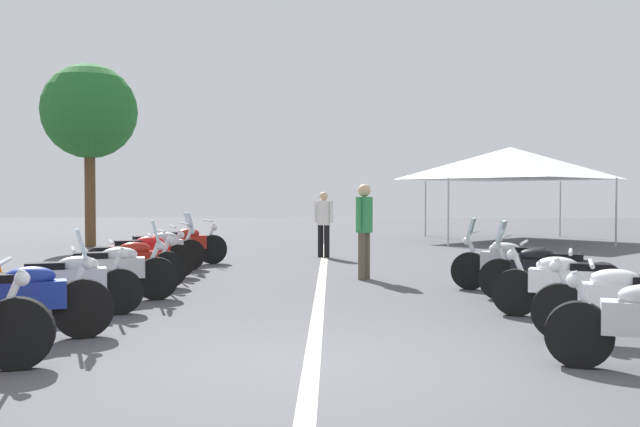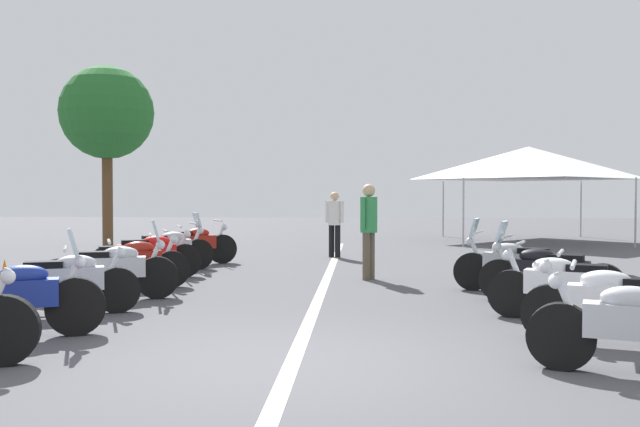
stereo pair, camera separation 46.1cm
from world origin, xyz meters
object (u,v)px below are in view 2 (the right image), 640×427
(motorcycle_left_row_5, at_px, (148,254))
(motorcycle_right_row_3, at_px, (548,272))
(motorcycle_left_row_7, at_px, (191,244))
(bystander_1, at_px, (369,223))
(motorcycle_left_row_3, at_px, (111,269))
(traffic_cone_0, at_px, (5,280))
(motorcycle_left_row_4, at_px, (129,262))
(event_tent, at_px, (529,163))
(motorcycle_left_row_1, at_px, (9,297))
(motorcycle_right_row_2, at_px, (566,286))
(bystander_2, at_px, (335,219))
(roadside_tree_1, at_px, (107,114))
(motorcycle_left_row_2, at_px, (64,282))
(motorcycle_right_row_1, at_px, (622,304))
(motorcycle_right_row_4, at_px, (517,264))
(motorcycle_left_row_6, at_px, (167,248))

(motorcycle_left_row_5, relative_size, motorcycle_right_row_3, 1.01)
(motorcycle_left_row_7, height_order, bystander_1, bystander_1)
(motorcycle_left_row_3, xyz_separation_m, bystander_1, (2.73, -3.91, 0.59))
(traffic_cone_0, bearing_deg, motorcycle_left_row_7, -17.19)
(motorcycle_left_row_4, relative_size, traffic_cone_0, 3.20)
(motorcycle_left_row_5, bearing_deg, event_tent, 25.27)
(motorcycle_left_row_1, height_order, motorcycle_right_row_2, motorcycle_left_row_1)
(motorcycle_left_row_4, xyz_separation_m, bystander_2, (6.01, -3.23, 0.51))
(motorcycle_left_row_4, distance_m, roadside_tree_1, 10.80)
(motorcycle_left_row_3, relative_size, motorcycle_right_row_2, 1.06)
(motorcycle_left_row_7, relative_size, motorcycle_right_row_3, 1.01)
(motorcycle_left_row_2, relative_size, motorcycle_left_row_4, 0.97)
(motorcycle_left_row_7, bearing_deg, motorcycle_right_row_1, -79.22)
(motorcycle_right_row_3, bearing_deg, motorcycle_left_row_2, 34.92)
(motorcycle_left_row_1, bearing_deg, roadside_tree_1, 83.80)
(roadside_tree_1, bearing_deg, motorcycle_left_row_7, -143.71)
(motorcycle_left_row_3, distance_m, motorcycle_left_row_7, 5.16)
(motorcycle_right_row_3, xyz_separation_m, bystander_1, (2.70, 2.57, 0.59))
(motorcycle_left_row_1, height_order, event_tent, event_tent)
(motorcycle_left_row_1, xyz_separation_m, bystander_1, (5.53, -4.01, 0.58))
(motorcycle_right_row_4, height_order, bystander_1, bystander_1)
(motorcycle_left_row_4, height_order, motorcycle_right_row_1, motorcycle_left_row_4)
(motorcycle_right_row_3, xyz_separation_m, event_tent, (13.35, -2.92, 2.18))
(motorcycle_right_row_1, height_order, motorcycle_right_row_3, motorcycle_right_row_3)
(motorcycle_right_row_3, bearing_deg, motorcycle_right_row_1, 113.91)
(motorcycle_left_row_2, xyz_separation_m, traffic_cone_0, (1.32, 1.51, -0.16))
(traffic_cone_0, bearing_deg, motorcycle_left_row_5, -28.12)
(motorcycle_left_row_2, height_order, motorcycle_right_row_1, motorcycle_right_row_1)
(motorcycle_left_row_6, bearing_deg, motorcycle_left_row_4, -115.28)
(motorcycle_right_row_4, bearing_deg, motorcycle_left_row_5, 6.43)
(bystander_1, bearing_deg, motorcycle_right_row_2, -28.03)
(motorcycle_left_row_7, relative_size, bystander_1, 1.10)
(motorcycle_right_row_2, distance_m, event_tent, 15.17)
(bystander_1, bearing_deg, traffic_cone_0, -123.27)
(motorcycle_left_row_7, height_order, motorcycle_right_row_2, motorcycle_left_row_7)
(motorcycle_right_row_3, relative_size, roadside_tree_1, 0.35)
(motorcycle_left_row_6, height_order, motorcycle_left_row_7, motorcycle_left_row_6)
(motorcycle_left_row_2, distance_m, motorcycle_left_row_6, 5.23)
(motorcycle_right_row_2, relative_size, bystander_1, 1.07)
(motorcycle_left_row_3, relative_size, motorcycle_right_row_1, 1.00)
(motorcycle_right_row_3, distance_m, bystander_2, 7.93)
(motorcycle_left_row_3, distance_m, traffic_cone_0, 1.67)
(motorcycle_left_row_1, distance_m, roadside_tree_1, 14.40)
(motorcycle_right_row_2, bearing_deg, motorcycle_left_row_5, -8.85)
(motorcycle_right_row_1, relative_size, roadside_tree_1, 0.36)
(motorcycle_left_row_1, xyz_separation_m, motorcycle_right_row_1, (0.03, -6.59, -0.02))
(motorcycle_right_row_2, height_order, bystander_1, bystander_1)
(motorcycle_right_row_1, distance_m, event_tent, 16.56)
(motorcycle_left_row_4, distance_m, motorcycle_right_row_4, 6.43)
(traffic_cone_0, bearing_deg, motorcycle_left_row_4, -52.85)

